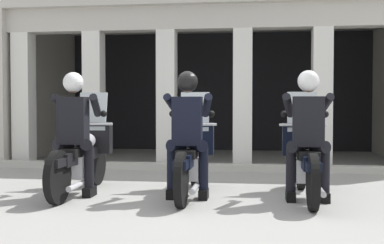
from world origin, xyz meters
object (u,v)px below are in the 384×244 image
motorcycle_center (191,156)px  police_officer_left (74,123)px  motorcycle_right (305,158)px  police_officer_right (308,124)px  motorcycle_left (82,155)px  police_officer_center (188,123)px

motorcycle_center → police_officer_left: bearing=-171.9°
motorcycle_center → motorcycle_right: bearing=-2.8°
police_officer_right → police_officer_left: bearing=176.6°
motorcycle_center → police_officer_right: police_officer_right is taller
police_officer_right → motorcycle_left: bearing=171.1°
police_officer_left → motorcycle_left: bearing=79.0°
police_officer_left → motorcycle_right: bearing=-4.6°
motorcycle_right → police_officer_center: bearing=-172.5°
motorcycle_center → police_officer_right: bearing=-13.8°
motorcycle_left → motorcycle_center: (1.46, 0.01, 0.00)m
motorcycle_center → motorcycle_right: size_ratio=1.00×
police_officer_right → police_officer_center: bearing=176.6°
police_officer_left → motorcycle_right: police_officer_left is taller
motorcycle_center → motorcycle_right: (1.46, 0.01, 0.00)m
motorcycle_right → police_officer_right: 0.52m
motorcycle_left → police_officer_center: (1.46, -0.27, 0.44)m
motorcycle_right → motorcycle_left: bearing=176.6°
motorcycle_right → police_officer_right: (-0.00, -0.28, 0.44)m
police_officer_center → motorcycle_right: 1.56m
motorcycle_left → police_officer_right: size_ratio=1.29×
motorcycle_left → motorcycle_right: (2.93, 0.03, 0.00)m
motorcycle_left → motorcycle_center: same height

